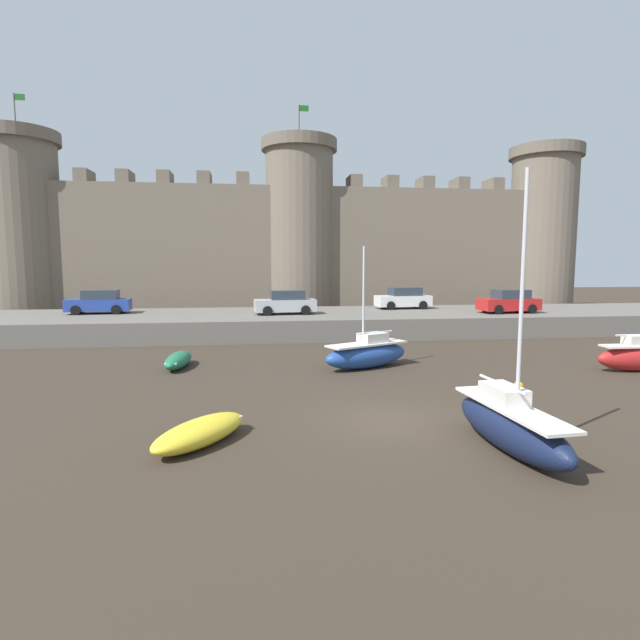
# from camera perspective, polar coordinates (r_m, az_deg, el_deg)

# --- Properties ---
(ground_plane) EXTENTS (160.00, 160.00, 0.00)m
(ground_plane) POSITION_cam_1_polar(r_m,az_deg,el_deg) (15.70, 8.02, -11.28)
(ground_plane) COLOR #382D23
(quay_road) EXTENTS (59.20, 10.00, 1.36)m
(quay_road) POSITION_cam_1_polar(r_m,az_deg,el_deg) (35.02, -0.69, -0.25)
(quay_road) COLOR #666059
(quay_road) RESTS_ON ground
(castle) EXTENTS (53.95, 6.75, 18.76)m
(castle) POSITION_cam_1_polar(r_m,az_deg,el_deg) (45.98, -2.34, 9.24)
(castle) COLOR #706354
(castle) RESTS_ON ground
(sailboat_foreground_centre) EXTENTS (1.45, 4.86, 7.02)m
(sailboat_foreground_centre) POSITION_cam_1_polar(r_m,az_deg,el_deg) (13.87, 20.89, -11.06)
(sailboat_foreground_centre) COLOR #141E3D
(sailboat_foreground_centre) RESTS_ON ground
(rowboat_near_channel_left) EXTENTS (2.88, 3.31, 0.67)m
(rowboat_near_channel_left) POSITION_cam_1_polar(r_m,az_deg,el_deg) (13.85, -13.52, -12.30)
(rowboat_near_channel_left) COLOR yellow
(rowboat_near_channel_left) RESTS_ON ground
(rowboat_midflat_centre) EXTENTS (1.28, 3.14, 0.71)m
(rowboat_midflat_centre) POSITION_cam_1_polar(r_m,az_deg,el_deg) (23.88, -15.89, -4.40)
(rowboat_midflat_centre) COLOR #1E6B47
(rowboat_midflat_centre) RESTS_ON ground
(sailboat_foreground_left) EXTENTS (4.61, 3.13, 5.54)m
(sailboat_foreground_left) POSITION_cam_1_polar(r_m,az_deg,el_deg) (23.01, 5.42, -3.83)
(sailboat_foreground_left) COLOR #234793
(sailboat_foreground_left) RESTS_ON ground
(mooring_buoy_near_channel) EXTENTS (0.37, 0.37, 0.37)m
(mooring_buoy_near_channel) POSITION_cam_1_polar(r_m,az_deg,el_deg) (20.29, 21.73, -7.05)
(mooring_buoy_near_channel) COLOR orange
(mooring_buoy_near_channel) RESTS_ON ground
(car_quay_centre_east) EXTENTS (4.22, 2.12, 1.62)m
(car_quay_centre_east) POSITION_cam_1_polar(r_m,az_deg,el_deg) (37.39, -23.91, 1.87)
(car_quay_centre_east) COLOR #263F99
(car_quay_centre_east) RESTS_ON quay_road
(car_quay_centre_west) EXTENTS (4.22, 2.12, 1.62)m
(car_quay_centre_west) POSITION_cam_1_polar(r_m,az_deg,el_deg) (38.48, 9.52, 2.45)
(car_quay_centre_west) COLOR silver
(car_quay_centre_west) RESTS_ON quay_road
(car_quay_west) EXTENTS (4.22, 2.12, 1.62)m
(car_quay_west) POSITION_cam_1_polar(r_m,az_deg,el_deg) (33.88, -3.96, 1.99)
(car_quay_west) COLOR #B2B5B7
(car_quay_west) RESTS_ON quay_road
(car_quay_east) EXTENTS (4.22, 2.12, 1.62)m
(car_quay_east) POSITION_cam_1_polar(r_m,az_deg,el_deg) (37.13, 20.80, 1.97)
(car_quay_east) COLOR red
(car_quay_east) RESTS_ON quay_road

